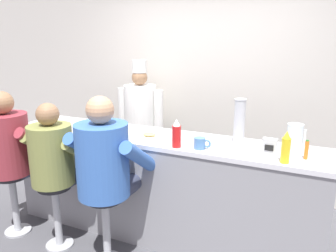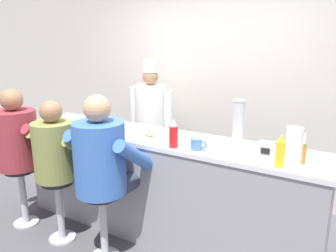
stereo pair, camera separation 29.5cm
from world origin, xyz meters
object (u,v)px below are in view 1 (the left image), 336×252
hot_sauce_bottle_orange (306,150)px  diner_seated_blue (106,163)px  napkin_dispenser_chrome (270,147)px  cup_stack_steel (239,122)px  breakfast_plate (149,136)px  cereal_bowl (107,126)px  diner_seated_maroon (11,147)px  cook_in_whites_near (140,118)px  ketchup_bottle_red (177,134)px  diner_seated_olive (54,158)px  mustard_bottle_yellow (286,148)px  coffee_mug_blue (200,143)px  water_pitcher_clear (295,138)px

hot_sauce_bottle_orange → diner_seated_blue: bearing=-162.5°
napkin_dispenser_chrome → hot_sauce_bottle_orange: bearing=3.7°
cup_stack_steel → napkin_dispenser_chrome: (0.28, -0.16, -0.13)m
breakfast_plate → cereal_bowl: 0.56m
diner_seated_maroon → diner_seated_blue: (1.10, 0.00, 0.01)m
diner_seated_blue → cook_in_whites_near: bearing=109.4°
cereal_bowl → diner_seated_maroon: 0.93m
ketchup_bottle_red → diner_seated_olive: 1.13m
breakfast_plate → cup_stack_steel: size_ratio=0.67×
mustard_bottle_yellow → coffee_mug_blue: (-0.67, 0.04, -0.06)m
cereal_bowl → napkin_dispenser_chrome: napkin_dispenser_chrome is taller
ketchup_bottle_red → cereal_bowl: bearing=164.3°
breakfast_plate → cook_in_whites_near: 1.29m
mustard_bottle_yellow → water_pitcher_clear: 0.29m
napkin_dispenser_chrome → diner_seated_maroon: diner_seated_maroon is taller
mustard_bottle_yellow → water_pitcher_clear: (0.04, 0.29, 0.00)m
cook_in_whites_near → mustard_bottle_yellow: bearing=-32.5°
breakfast_plate → napkin_dispenser_chrome: (1.07, -0.01, 0.05)m
mustard_bottle_yellow → napkin_dispenser_chrome: mustard_bottle_yellow is taller
cup_stack_steel → mustard_bottle_yellow: bearing=-35.3°
water_pitcher_clear → diner_seated_olive: diner_seated_olive is taller
coffee_mug_blue → diner_seated_maroon: 1.84m
coffee_mug_blue → diner_seated_blue: diner_seated_blue is taller
water_pitcher_clear → cook_in_whites_near: cook_in_whites_near is taller
napkin_dispenser_chrome → breakfast_plate: bearing=179.5°
mustard_bottle_yellow → diner_seated_olive: (-1.91, -0.33, -0.26)m
napkin_dispenser_chrome → cook_in_whites_near: cook_in_whites_near is taller
breakfast_plate → coffee_mug_blue: coffee_mug_blue is taller
napkin_dispenser_chrome → mustard_bottle_yellow: bearing=-46.0°
mustard_bottle_yellow → diner_seated_blue: (-1.36, -0.32, -0.22)m
ketchup_bottle_red → water_pitcher_clear: 0.95m
mustard_bottle_yellow → cup_stack_steel: bearing=144.7°
cook_in_whites_near → napkin_dispenser_chrome: bearing=-31.4°
diner_seated_blue → hot_sauce_bottle_orange: bearing=17.5°
ketchup_bottle_red → water_pitcher_clear: size_ratio=1.05×
diner_seated_olive → cook_in_whites_near: bearing=89.6°
coffee_mug_blue → diner_seated_olive: bearing=-163.4°
cup_stack_steel → diner_seated_blue: size_ratio=0.27×
breakfast_plate → napkin_dispenser_chrome: 1.07m
cup_stack_steel → diner_seated_olive: 1.66m
ketchup_bottle_red → hot_sauce_bottle_orange: 1.01m
cereal_bowl → diner_seated_blue: bearing=-56.1°
hot_sauce_bottle_orange → water_pitcher_clear: (-0.10, 0.13, 0.04)m
cook_in_whites_near → diner_seated_blue: bearing=-70.6°
mustard_bottle_yellow → water_pitcher_clear: size_ratio=1.04×
mustard_bottle_yellow → diner_seated_blue: bearing=-166.7°
cup_stack_steel → diner_seated_blue: 1.17m
hot_sauce_bottle_orange → cup_stack_steel: (-0.55, 0.14, 0.13)m
water_pitcher_clear → diner_seated_maroon: size_ratio=0.16×
mustard_bottle_yellow → napkin_dispenser_chrome: (-0.13, 0.13, -0.05)m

